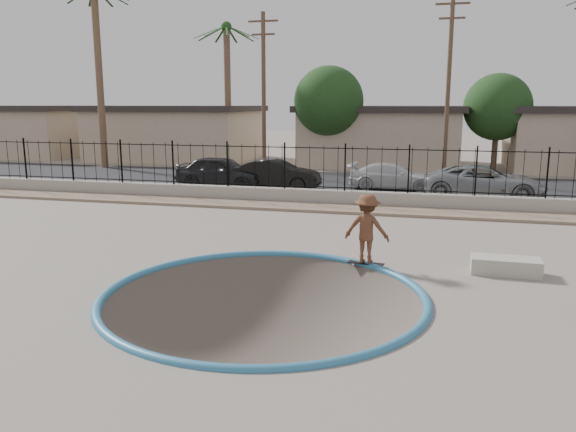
{
  "coord_description": "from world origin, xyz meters",
  "views": [
    {
      "loc": [
        3.33,
        -11.95,
        4.05
      ],
      "look_at": [
        -0.24,
        2.0,
        1.16
      ],
      "focal_mm": 35.0,
      "sensor_mm": 36.0,
      "label": 1
    }
  ],
  "objects_px": {
    "car_b": "(276,174)",
    "car_c": "(394,176)",
    "car_a": "(222,172)",
    "car_d": "(484,182)",
    "skater": "(367,232)",
    "concrete_ledge": "(505,266)",
    "skateboard": "(366,263)"
  },
  "relations": [
    {
      "from": "car_d",
      "to": "concrete_ledge",
      "type": "bearing_deg",
      "value": 179.32
    },
    {
      "from": "skateboard",
      "to": "car_d",
      "type": "bearing_deg",
      "value": 80.37
    },
    {
      "from": "car_a",
      "to": "car_c",
      "type": "relative_size",
      "value": 1.06
    },
    {
      "from": "skater",
      "to": "car_d",
      "type": "relative_size",
      "value": 0.34
    },
    {
      "from": "skateboard",
      "to": "car_d",
      "type": "xyz_separation_m",
      "value": [
        3.75,
        11.54,
        0.68
      ]
    },
    {
      "from": "skater",
      "to": "car_c",
      "type": "relative_size",
      "value": 0.41
    },
    {
      "from": "skater",
      "to": "skateboard",
      "type": "distance_m",
      "value": 0.81
    },
    {
      "from": "skater",
      "to": "car_c",
      "type": "height_order",
      "value": "skater"
    },
    {
      "from": "skateboard",
      "to": "car_b",
      "type": "distance_m",
      "value": 13.16
    },
    {
      "from": "car_a",
      "to": "car_d",
      "type": "xyz_separation_m",
      "value": [
        12.15,
        -0.22,
        -0.06
      ]
    },
    {
      "from": "skater",
      "to": "car_a",
      "type": "distance_m",
      "value": 14.45
    },
    {
      "from": "concrete_ledge",
      "to": "car_a",
      "type": "distance_m",
      "value": 16.54
    },
    {
      "from": "skater",
      "to": "skateboard",
      "type": "xyz_separation_m",
      "value": [
        0.0,
        0.0,
        -0.81
      ]
    },
    {
      "from": "skateboard",
      "to": "car_d",
      "type": "relative_size",
      "value": 0.19
    },
    {
      "from": "skater",
      "to": "car_d",
      "type": "bearing_deg",
      "value": -102.29
    },
    {
      "from": "skateboard",
      "to": "car_c",
      "type": "distance_m",
      "value": 13.16
    },
    {
      "from": "skater",
      "to": "skateboard",
      "type": "bearing_deg",
      "value": -129.3
    },
    {
      "from": "skater",
      "to": "car_c",
      "type": "distance_m",
      "value": 13.15
    },
    {
      "from": "car_a",
      "to": "car_b",
      "type": "bearing_deg",
      "value": -84.16
    },
    {
      "from": "car_c",
      "to": "car_d",
      "type": "height_order",
      "value": "car_d"
    },
    {
      "from": "car_c",
      "to": "concrete_ledge",
      "type": "bearing_deg",
      "value": -161.44
    },
    {
      "from": "car_a",
      "to": "car_c",
      "type": "xyz_separation_m",
      "value": [
        8.18,
        1.38,
        -0.15
      ]
    },
    {
      "from": "concrete_ledge",
      "to": "skater",
      "type": "bearing_deg",
      "value": -177.62
    },
    {
      "from": "skater",
      "to": "car_b",
      "type": "height_order",
      "value": "skater"
    },
    {
      "from": "concrete_ledge",
      "to": "car_d",
      "type": "xyz_separation_m",
      "value": [
        0.4,
        11.41,
        0.54
      ]
    },
    {
      "from": "car_d",
      "to": "car_a",
      "type": "bearing_deg",
      "value": 90.3
    },
    {
      "from": "skateboard",
      "to": "concrete_ledge",
      "type": "height_order",
      "value": "concrete_ledge"
    },
    {
      "from": "car_b",
      "to": "car_c",
      "type": "distance_m",
      "value": 5.61
    },
    {
      "from": "skater",
      "to": "skateboard",
      "type": "relative_size",
      "value": 1.86
    },
    {
      "from": "car_b",
      "to": "car_c",
      "type": "height_order",
      "value": "car_b"
    },
    {
      "from": "concrete_ledge",
      "to": "skateboard",
      "type": "bearing_deg",
      "value": -177.62
    },
    {
      "from": "car_b",
      "to": "car_c",
      "type": "bearing_deg",
      "value": -77.84
    }
  ]
}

